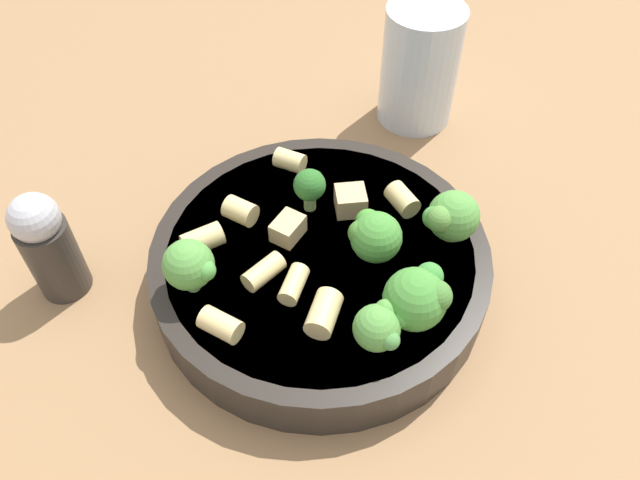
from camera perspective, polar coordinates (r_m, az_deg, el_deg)
ground_plane at (r=0.46m, az=0.00°, el=-3.79°), size 2.00×2.00×0.00m
pasta_bowl at (r=0.45m, az=0.00°, el=-2.13°), size 0.24×0.24×0.04m
broccoli_floret_0 at (r=0.45m, az=-0.91°, el=5.00°), size 0.02×0.02×0.04m
broccoli_floret_1 at (r=0.42m, az=4.95°, el=0.42°), size 0.04×0.04×0.04m
broccoli_floret_2 at (r=0.38m, az=8.96°, el=-5.20°), size 0.04×0.04×0.04m
broccoli_floret_3 at (r=0.44m, az=11.85°, el=2.09°), size 0.04×0.04×0.04m
broccoli_floret_4 at (r=0.41m, az=-11.90°, el=-2.24°), size 0.03×0.04×0.04m
broccoli_floret_5 at (r=0.38m, az=5.49°, el=-7.88°), size 0.03×0.03×0.03m
rigatoni_0 at (r=0.42m, az=-5.37°, el=-2.63°), size 0.03×0.02×0.01m
rigatoni_1 at (r=0.46m, az=7.62°, el=3.61°), size 0.02×0.03×0.02m
rigatoni_2 at (r=0.39m, az=0.34°, el=-6.72°), size 0.03×0.03×0.02m
rigatoni_3 at (r=0.44m, az=-10.68°, el=0.05°), size 0.03×0.02×0.02m
rigatoni_4 at (r=0.45m, az=-7.29°, el=2.65°), size 0.02×0.03×0.02m
rigatoni_5 at (r=0.39m, az=-9.07°, el=-7.66°), size 0.03×0.03×0.02m
rigatoni_6 at (r=0.49m, az=-2.77°, el=7.26°), size 0.03×0.03×0.02m
rigatoni_7 at (r=0.41m, az=-2.42°, el=-4.07°), size 0.03×0.03×0.01m
chicken_chunk_0 at (r=0.44m, az=-2.95°, el=1.06°), size 0.03×0.03×0.02m
chicken_chunk_1 at (r=0.46m, az=2.81°, el=3.60°), size 0.03×0.03×0.02m
drinking_glass at (r=0.58m, az=9.02°, el=14.85°), size 0.07×0.07×0.11m
pepper_shaker at (r=0.47m, az=-23.61°, el=-0.45°), size 0.04×0.04×0.09m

